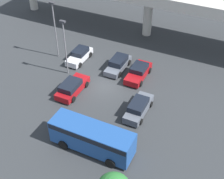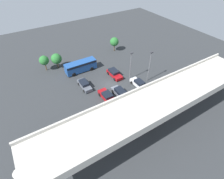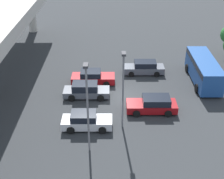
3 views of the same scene
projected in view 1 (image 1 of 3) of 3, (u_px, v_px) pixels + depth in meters
name	position (u px, v px, depth m)	size (l,w,h in m)	color
ground_plane	(104.00, 86.00, 37.21)	(90.40, 90.40, 0.00)	#2D3033
parked_car_0	(80.00, 55.00, 41.18)	(1.97, 4.49, 1.56)	silver
parked_car_1	(72.00, 87.00, 35.87)	(2.17, 4.85, 1.58)	maroon
parked_car_2	(118.00, 64.00, 39.60)	(2.04, 4.79, 1.58)	#515660
parked_car_3	(138.00, 72.00, 38.24)	(2.14, 4.86, 1.54)	maroon
parked_car_4	(139.00, 108.00, 33.17)	(1.97, 4.84, 1.58)	#515660
shuttle_bus	(92.00, 136.00, 28.77)	(8.01, 2.70, 2.73)	#1E478C
lamp_post_near_aisle	(65.00, 44.00, 36.61)	(0.70, 0.35, 7.23)	slate
lamp_post_mid_lot	(55.00, 26.00, 39.50)	(0.70, 0.35, 7.74)	slate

